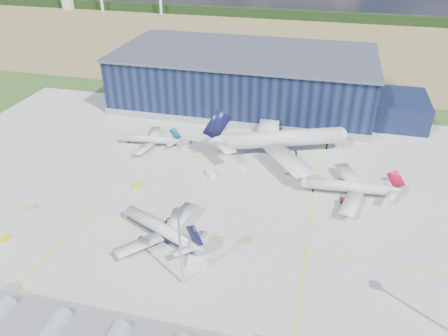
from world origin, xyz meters
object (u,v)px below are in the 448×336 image
(hangar, at_px, (250,81))
(airliner_navy, at_px, (158,222))
(light_mast_center, at_px, (180,237))
(gse_van_a, at_px, (198,263))
(gse_cart_b, at_px, (242,169))
(airliner_widebody, at_px, (283,131))
(airliner_red, at_px, (347,181))
(gse_tug_b, at_px, (5,238))
(gse_van_b, at_px, (210,173))
(gse_tug_c, at_px, (307,176))
(gse_tug_a, at_px, (137,186))
(airliner_regional, at_px, (147,136))

(hangar, relative_size, airliner_navy, 4.44)
(light_mast_center, height_order, gse_van_a, light_mast_center)
(gse_van_a, distance_m, gse_cart_b, 52.41)
(airliner_widebody, bearing_deg, airliner_red, -67.22)
(airliner_red, bearing_deg, gse_van_a, 45.80)
(hangar, xyz_separation_m, gse_tug_b, (-48.59, -121.09, -10.96))
(airliner_navy, xyz_separation_m, gse_cart_b, (15.74, 43.00, -4.61))
(gse_van_b, distance_m, gse_tug_c, 35.00)
(airliner_red, bearing_deg, gse_van_b, -5.22)
(hangar, relative_size, gse_tug_c, 48.91)
(gse_tug_a, bearing_deg, light_mast_center, -66.78)
(gse_tug_b, bearing_deg, gse_tug_a, 60.39)
(light_mast_center, height_order, gse_tug_a, light_mast_center)
(hangar, height_order, gse_van_b, hangar)
(gse_van_b, height_order, gse_tug_c, gse_van_b)
(light_mast_center, height_order, airliner_regional, light_mast_center)
(hangar, relative_size, light_mast_center, 6.30)
(airliner_red, distance_m, gse_cart_b, 38.19)
(gse_tug_a, height_order, gse_van_a, gse_van_a)
(airliner_navy, relative_size, gse_van_a, 6.11)
(hangar, height_order, gse_tug_c, hangar)
(gse_tug_b, relative_size, gse_van_a, 0.57)
(hangar, height_order, airliner_widebody, hangar)
(gse_tug_c, bearing_deg, gse_van_b, 179.38)
(hangar, distance_m, airliner_widebody, 52.70)
(hangar, relative_size, gse_van_b, 29.73)
(hangar, bearing_deg, airliner_regional, -119.91)
(gse_tug_c, bearing_deg, airliner_navy, -144.87)
(airliner_widebody, height_order, gse_tug_c, airliner_widebody)
(airliner_widebody, bearing_deg, gse_cart_b, -146.44)
(airliner_navy, bearing_deg, light_mast_center, 152.81)
(light_mast_center, distance_m, gse_van_b, 55.49)
(gse_tug_c, bearing_deg, hangar, 104.68)
(gse_van_b, bearing_deg, airliner_navy, -133.68)
(gse_tug_b, bearing_deg, airliner_widebody, 52.00)
(gse_tug_b, bearing_deg, light_mast_center, 2.24)
(light_mast_center, bearing_deg, gse_tug_c, 66.25)
(gse_tug_a, distance_m, gse_van_b, 26.60)
(hangar, distance_m, gse_tug_a, 89.17)
(gse_van_b, bearing_deg, airliner_red, -36.74)
(airliner_navy, bearing_deg, airliner_red, -121.20)
(gse_tug_c, relative_size, gse_cart_b, 0.90)
(gse_tug_b, bearing_deg, gse_van_a, 9.25)
(airliner_red, bearing_deg, airliner_regional, -16.76)
(airliner_widebody, relative_size, gse_tug_a, 18.35)
(airliner_regional, relative_size, gse_cart_b, 8.21)
(gse_tug_c, bearing_deg, airliner_widebody, 111.48)
(airliner_regional, bearing_deg, gse_tug_b, 70.94)
(gse_van_b, bearing_deg, gse_tug_b, -169.82)
(light_mast_center, height_order, airliner_navy, light_mast_center)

